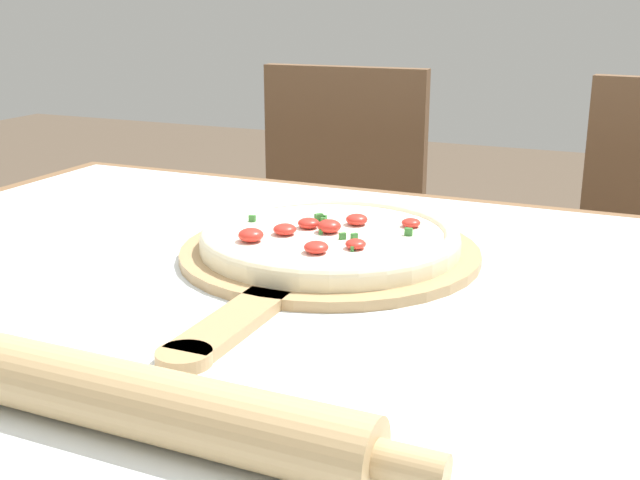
% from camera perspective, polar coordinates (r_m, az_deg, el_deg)
% --- Properties ---
extents(dining_table, '(1.35, 1.00, 0.73)m').
position_cam_1_polar(dining_table, '(0.89, -1.38, -9.70)').
color(dining_table, brown).
rests_on(dining_table, ground_plane).
extents(towel_cloth, '(1.27, 0.92, 0.00)m').
position_cam_1_polar(towel_cloth, '(0.86, -1.43, -3.86)').
color(towel_cloth, silver).
rests_on(towel_cloth, dining_table).
extents(pizza_peel, '(0.36, 0.52, 0.01)m').
position_cam_1_polar(pizza_peel, '(0.95, 0.28, -1.20)').
color(pizza_peel, tan).
rests_on(pizza_peel, towel_cloth).
extents(pizza, '(0.31, 0.31, 0.03)m').
position_cam_1_polar(pizza, '(0.96, 0.70, 0.19)').
color(pizza, beige).
rests_on(pizza, pizza_peel).
extents(rolling_pin, '(0.44, 0.06, 0.05)m').
position_cam_1_polar(rolling_pin, '(0.59, -12.54, -11.18)').
color(rolling_pin, tan).
rests_on(rolling_pin, towel_cloth).
extents(chair_left, '(0.41, 0.41, 0.88)m').
position_cam_1_polar(chair_left, '(1.80, 0.72, 0.08)').
color(chair_left, brown).
rests_on(chair_left, ground_plane).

